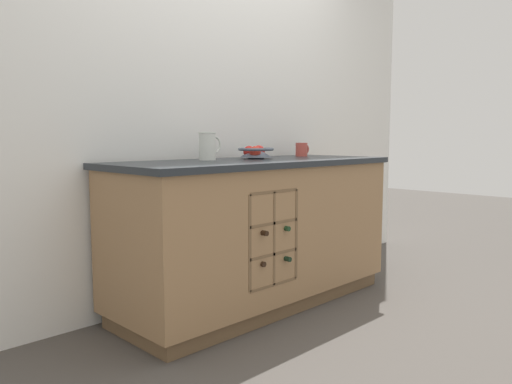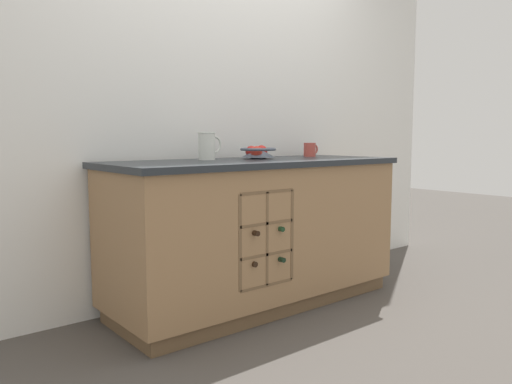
{
  "view_description": "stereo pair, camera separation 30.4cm",
  "coord_description": "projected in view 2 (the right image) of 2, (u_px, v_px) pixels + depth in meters",
  "views": [
    {
      "loc": [
        -2.14,
        -2.14,
        1.03
      ],
      "look_at": [
        0.0,
        0.0,
        0.7
      ],
      "focal_mm": 35.0,
      "sensor_mm": 36.0,
      "label": 1
    },
    {
      "loc": [
        -1.91,
        -2.34,
        1.03
      ],
      "look_at": [
        0.0,
        0.0,
        0.7
      ],
      "focal_mm": 35.0,
      "sensor_mm": 36.0,
      "label": 2
    }
  ],
  "objects": [
    {
      "name": "ground_plane",
      "position": [
        256.0,
        303.0,
        3.12
      ],
      "size": [
        14.0,
        14.0,
        0.0
      ],
      "primitive_type": "plane",
      "color": "#4C4742"
    },
    {
      "name": "fruit_bowl",
      "position": [
        258.0,
        152.0,
        3.15
      ],
      "size": [
        0.23,
        0.23,
        0.08
      ],
      "color": "#4C5666",
      "rests_on": "kitchen_island"
    },
    {
      "name": "ceramic_mug",
      "position": [
        310.0,
        150.0,
        3.54
      ],
      "size": [
        0.12,
        0.09,
        0.1
      ],
      "color": "#B7473D",
      "rests_on": "kitchen_island"
    },
    {
      "name": "back_wall",
      "position": [
        217.0,
        100.0,
        3.29
      ],
      "size": [
        4.4,
        0.06,
        2.55
      ],
      "primitive_type": "cube",
      "color": "white",
      "rests_on": "ground_plane"
    },
    {
      "name": "kitchen_island",
      "position": [
        256.0,
        232.0,
        3.07
      ],
      "size": [
        1.86,
        0.73,
        0.9
      ],
      "color": "brown",
      "rests_on": "ground_plane"
    },
    {
      "name": "white_pitcher",
      "position": [
        207.0,
        145.0,
        2.97
      ],
      "size": [
        0.16,
        0.11,
        0.17
      ],
      "color": "silver",
      "rests_on": "kitchen_island"
    }
  ]
}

